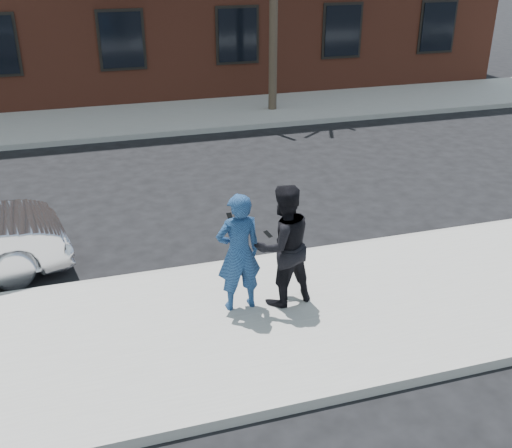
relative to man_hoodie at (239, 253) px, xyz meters
name	(u,v)px	position (x,y,z in m)	size (l,w,h in m)	color
ground	(216,326)	(-0.40, -0.17, -1.04)	(100.00, 100.00, 0.00)	black
near_sidewalk	(220,331)	(-0.40, -0.42, -0.96)	(50.00, 3.50, 0.15)	#989690
near_curb	(194,270)	(-0.40, 1.38, -0.96)	(50.00, 0.10, 0.15)	#999691
far_sidewalk	(130,120)	(-0.40, 11.08, -0.96)	(50.00, 3.50, 0.15)	#989690
far_curb	(137,136)	(-0.40, 9.28, -0.96)	(50.00, 0.10, 0.15)	#999691
man_hoodie	(239,253)	(0.00, 0.00, 0.00)	(0.67, 0.51, 1.78)	navy
man_peacoat	(283,245)	(0.65, -0.03, 0.03)	(1.01, 0.85, 1.84)	black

